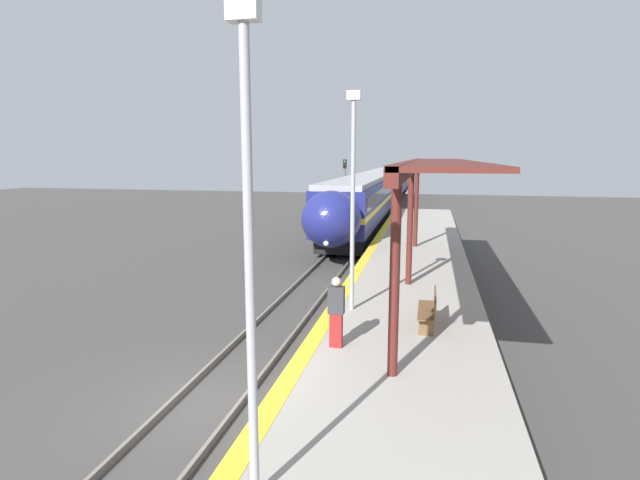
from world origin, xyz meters
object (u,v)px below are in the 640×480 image
object	(u,v)px
person_waiting	(336,311)
train	(387,184)
lamppost_near	(249,235)
railway_signal	(345,184)
lamppost_mid	(353,189)
platform_bench	(430,309)

from	to	relation	value
person_waiting	train	bearing A→B (deg)	93.36
train	lamppost_near	distance (m)	47.65
train	railway_signal	xyz separation A→B (m)	(-2.19, -13.67, 0.78)
person_waiting	lamppost_mid	bearing A→B (deg)	91.69
person_waiting	lamppost_mid	world-z (taller)	lamppost_mid
railway_signal	train	bearing A→B (deg)	80.88
train	platform_bench	distance (m)	40.80
person_waiting	platform_bench	bearing A→B (deg)	40.84
train	person_waiting	bearing A→B (deg)	-86.64
person_waiting	lamppost_near	bearing A→B (deg)	-90.92
platform_bench	person_waiting	world-z (taller)	person_waiting
lamppost_mid	railway_signal	bearing A→B (deg)	100.08
lamppost_near	person_waiting	bearing A→B (deg)	89.08
lamppost_near	platform_bench	bearing A→B (deg)	72.81
lamppost_near	lamppost_mid	world-z (taller)	same
railway_signal	lamppost_mid	distance (m)	26.28
train	railway_signal	size ratio (longest dim) A/B	12.98
railway_signal	lamppost_near	bearing A→B (deg)	-82.28
railway_signal	lamppost_mid	size ratio (longest dim) A/B	0.82
train	railway_signal	world-z (taller)	railway_signal
platform_bench	lamppost_near	size ratio (longest dim) A/B	0.28
lamppost_near	lamppost_mid	bearing A→B (deg)	90.00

